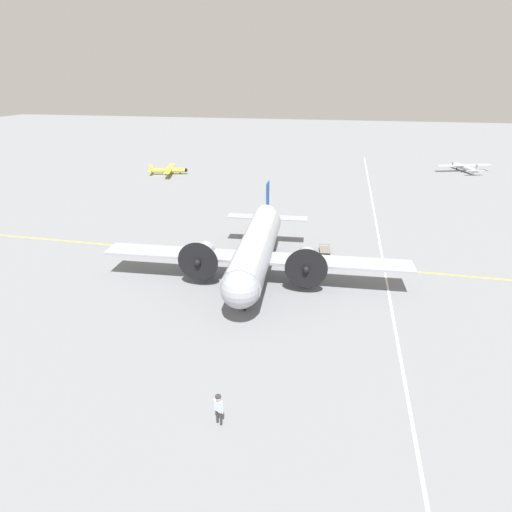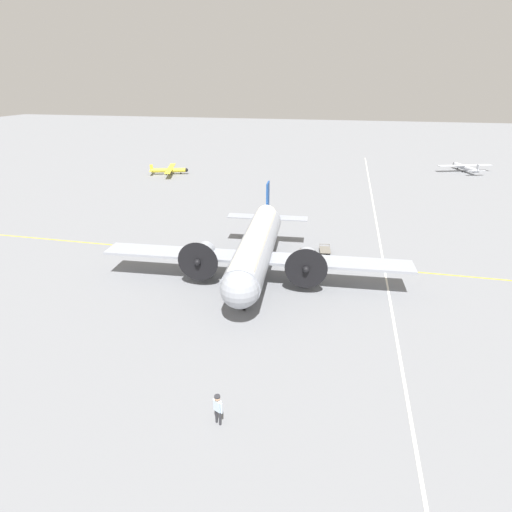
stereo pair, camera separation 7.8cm
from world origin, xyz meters
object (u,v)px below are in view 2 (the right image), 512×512
at_px(baggage_cart, 325,250).
at_px(light_aircraft_distant, 465,167).
at_px(suitcase_near_door, 302,251).
at_px(light_aircraft_taxiing, 170,170).
at_px(airliner_main, 255,249).
at_px(crew_foreground, 218,406).
at_px(suitcase_upright_spare, 313,252).

bearing_deg(baggage_cart, light_aircraft_distant, 145.49).
relative_size(suitcase_near_door, light_aircraft_taxiing, 0.07).
relative_size(airliner_main, light_aircraft_distant, 2.52).
bearing_deg(suitcase_near_door, crew_foreground, 85.56).
relative_size(suitcase_upright_spare, baggage_cart, 0.25).
distance_m(suitcase_upright_spare, baggage_cart, 1.26).
bearing_deg(airliner_main, baggage_cart, 137.76).
relative_size(crew_foreground, suitcase_near_door, 2.89).
distance_m(suitcase_near_door, light_aircraft_distant, 50.13).
distance_m(crew_foreground, suitcase_near_door, 21.32).
bearing_deg(light_aircraft_distant, baggage_cart, 134.11).
relative_size(suitcase_upright_spare, light_aircraft_taxiing, 0.05).
bearing_deg(suitcase_near_door, suitcase_upright_spare, -170.44).
xyz_separation_m(suitcase_near_door, light_aircraft_taxiing, (26.62, -30.24, 0.49)).
bearing_deg(light_aircraft_distant, light_aircraft_taxiing, 86.46).
distance_m(crew_foreground, light_aircraft_distant, 70.04).
xyz_separation_m(crew_foreground, light_aircraft_taxiing, (24.98, -51.48, -0.30)).
height_order(suitcase_near_door, suitcase_upright_spare, suitcase_near_door).
bearing_deg(light_aircraft_distant, crew_foreground, 139.76).
bearing_deg(airliner_main, suitcase_near_door, 147.27).
bearing_deg(crew_foreground, suitcase_upright_spare, 108.63).
distance_m(airliner_main, light_aircraft_taxiing, 43.06).
bearing_deg(crew_foreground, airliner_main, 121.70).
xyz_separation_m(crew_foreground, light_aircraft_distant, (-26.09, -65.00, -0.25)).
bearing_deg(suitcase_upright_spare, light_aircraft_taxiing, -47.42).
bearing_deg(suitcase_near_door, baggage_cart, -158.32).
xyz_separation_m(airliner_main, suitcase_near_door, (-3.26, -5.88, -2.37)).
relative_size(airliner_main, suitcase_near_door, 42.07).
bearing_deg(suitcase_near_door, airliner_main, 60.99).
distance_m(crew_foreground, suitcase_upright_spare, 21.59).
xyz_separation_m(airliner_main, suitcase_upright_spare, (-4.27, -6.05, -2.43)).
bearing_deg(light_aircraft_distant, suitcase_near_door, 132.44).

